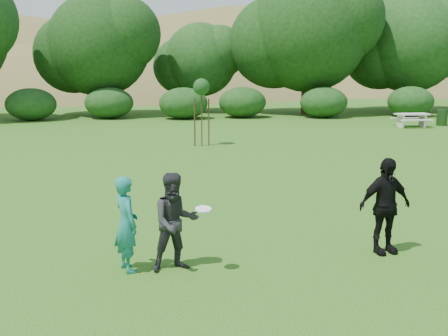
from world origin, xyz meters
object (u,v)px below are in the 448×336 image
Objects in this scene: sapling at (201,89)px; picnic_table at (412,118)px; player_grey at (175,222)px; player_black at (385,206)px; trash_can_near at (442,118)px; player_teal at (126,224)px.

sapling is 1.58× the size of picnic_table.
player_grey is at bearing -126.76° from picnic_table.
player_black reaches higher than player_grey.
picnic_table is (12.32, 5.13, -1.90)m from sapling.
player_grey is 1.88× the size of trash_can_near.
player_teal reaches higher than trash_can_near.
sapling is at bearing 87.06° from player_black.
trash_can_near is (12.82, 19.80, -0.45)m from player_black.
picnic_table is at bearing 43.18° from player_grey.
trash_can_near is 0.32× the size of sapling.
player_grey reaches higher than player_teal.
picnic_table is at bearing -59.10° from player_teal.
player_grey is 24.42m from picnic_table.
picnic_table is (14.61, 19.56, -0.33)m from player_grey.
player_teal is 0.91× the size of picnic_table.
player_black reaches higher than picnic_table.
player_black is at bearing -122.92° from trash_can_near.
player_teal is 26.54m from trash_can_near.
sapling is (3.11, 14.33, 1.60)m from player_teal.
player_teal is at bearing 162.94° from player_grey.
player_teal is 0.91× the size of player_black.
player_grey is at bearing -99.04° from sapling.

